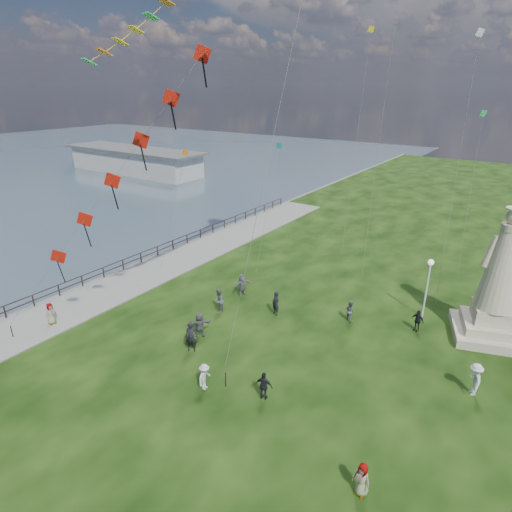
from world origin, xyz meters
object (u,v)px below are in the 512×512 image
Objects in this scene: person_0 at (191,337)px; person_2 at (205,377)px; person_5 at (242,285)px; person_9 at (417,320)px; person_8 at (475,379)px; person_4 at (362,479)px; pier_pavilion at (134,160)px; person_1 at (219,301)px; person_10 at (51,315)px; statue at (497,291)px; person_3 at (264,386)px; lamppost at (429,276)px; person_11 at (200,325)px; person_7 at (350,311)px; person_6 at (276,303)px.

person_2 is at bearing -65.43° from person_0.
person_9 is at bearing -62.41° from person_5.
person_4 is at bearing -38.59° from person_8.
pier_pavilion reaches higher than person_1.
person_9 is at bearing -54.33° from person_10.
person_8 reaches higher than person_1.
person_10 is (-12.66, -0.88, 0.00)m from person_2.
person_3 is (-8.51, -12.94, -2.41)m from statue.
statue is 18.83m from person_0.
statue reaches higher than pier_pavilion.
statue is at bearing 93.58° from person_1.
lamppost is 13.20m from person_5.
person_10 is (-24.15, -14.94, -2.44)m from statue.
statue is 1.97× the size of lamppost.
person_10 is (39.04, -40.63, -1.09)m from pier_pavilion.
statue is at bearing -22.12° from pier_pavilion.
person_9 is (12.39, 2.35, -0.11)m from person_5.
person_11 is at bearing -98.28° from person_8.
statue is at bearing -128.49° from person_7.
person_3 is (2.98, 1.13, 0.04)m from person_2.
person_1 reaches higher than person_10.
person_1 is at bearing -129.02° from person_6.
person_10 is 0.88× the size of person_11.
person_8 is (16.28, 0.75, 0.03)m from person_1.
person_1 is at bearing -158.85° from person_5.
statue is at bearing 44.49° from person_6.
person_2 is 1.00× the size of person_10.
person_7 is at bearing 47.46° from person_6.
person_4 is at bearing 38.77° from person_1.
person_5 is 1.14× the size of person_10.
person_6 is 5.08m from person_7.
person_2 is (-7.43, -14.23, -2.35)m from lamppost.
lamppost is at bearing 20.46° from person_0.
statue reaches higher than person_3.
person_8 reaches higher than person_2.
person_9 is 24.09m from person_10.
statue is at bearing 163.57° from person_11.
person_0 reaches higher than person_7.
person_3 is (5.94, -1.07, -0.17)m from person_0.
person_0 is 6.82m from person_6.
person_4 is 13.53m from person_7.
lamppost is at bearing -23.35° from pier_pavilion.
person_0 is at bearing -69.64° from person_10.
person_3 is 1.06× the size of person_9.
person_1 reaches higher than person_4.
person_9 is at bearing 43.38° from person_6.
lamppost reaches higher than person_2.
person_5 is (-1.87, 7.67, -0.10)m from person_0.
person_11 reaches higher than person_10.
statue is 5.65× the size of person_2.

